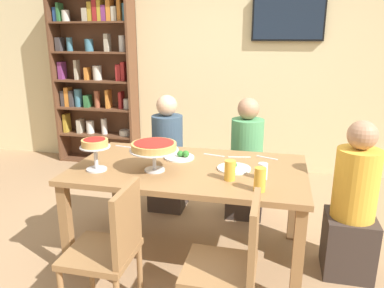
% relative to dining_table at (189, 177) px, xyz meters
% --- Properties ---
extents(ground_plane, '(12.00, 12.00, 0.00)m').
position_rel_dining_table_xyz_m(ground_plane, '(0.00, 0.00, -0.66)').
color(ground_plane, '#9E7A56').
extents(rear_partition, '(8.00, 0.12, 2.80)m').
position_rel_dining_table_xyz_m(rear_partition, '(0.00, 2.20, 0.74)').
color(rear_partition, beige).
rests_on(rear_partition, ground_plane).
extents(dining_table, '(1.73, 0.98, 0.74)m').
position_rel_dining_table_xyz_m(dining_table, '(0.00, 0.00, 0.00)').
color(dining_table, olive).
rests_on(dining_table, ground_plane).
extents(bookshelf, '(1.10, 0.30, 2.21)m').
position_rel_dining_table_xyz_m(bookshelf, '(-1.76, 2.01, 0.52)').
color(bookshelf, brown).
rests_on(bookshelf, ground_plane).
extents(television, '(0.83, 0.05, 0.49)m').
position_rel_dining_table_xyz_m(television, '(0.68, 2.11, 1.21)').
color(television, black).
extents(diner_head_east, '(0.34, 0.34, 1.15)m').
position_rel_dining_table_xyz_m(diner_head_east, '(1.18, 0.03, -0.17)').
color(diner_head_east, '#382D28').
rests_on(diner_head_east, ground_plane).
extents(diner_far_left, '(0.34, 0.34, 1.15)m').
position_rel_dining_table_xyz_m(diner_far_left, '(-0.40, 0.79, -0.17)').
color(diner_far_left, '#382D28').
rests_on(diner_far_left, ground_plane).
extents(diner_far_right, '(0.34, 0.34, 1.15)m').
position_rel_dining_table_xyz_m(diner_far_right, '(0.36, 0.80, -0.17)').
color(diner_far_right, '#382D28').
rests_on(diner_far_right, ground_plane).
extents(chair_near_left, '(0.40, 0.40, 0.87)m').
position_rel_dining_table_xyz_m(chair_near_left, '(-0.29, -0.77, -0.17)').
color(chair_near_left, olive).
rests_on(chair_near_left, ground_plane).
extents(chair_near_right, '(0.40, 0.40, 0.87)m').
position_rel_dining_table_xyz_m(chair_near_right, '(0.43, -0.77, -0.17)').
color(chair_near_right, olive).
rests_on(chair_near_right, ground_plane).
extents(deep_dish_pizza_stand, '(0.35, 0.35, 0.21)m').
position_rel_dining_table_xyz_m(deep_dish_pizza_stand, '(-0.22, -0.14, 0.26)').
color(deep_dish_pizza_stand, silver).
rests_on(deep_dish_pizza_stand, dining_table).
extents(personal_pizza_stand, '(0.22, 0.22, 0.24)m').
position_rel_dining_table_xyz_m(personal_pizza_stand, '(-0.64, -0.22, 0.26)').
color(personal_pizza_stand, silver).
rests_on(personal_pizza_stand, dining_table).
extents(salad_plate_near_diner, '(0.24, 0.24, 0.07)m').
position_rel_dining_table_xyz_m(salad_plate_near_diner, '(-0.11, 0.18, 0.10)').
color(salad_plate_near_diner, white).
rests_on(salad_plate_near_diner, dining_table).
extents(salad_plate_far_diner, '(0.25, 0.25, 0.06)m').
position_rel_dining_table_xyz_m(salad_plate_far_diner, '(0.34, 0.02, 0.09)').
color(salad_plate_far_diner, white).
rests_on(salad_plate_far_diner, dining_table).
extents(beer_glass_amber_tall, '(0.07, 0.07, 0.16)m').
position_rel_dining_table_xyz_m(beer_glass_amber_tall, '(0.54, -0.34, 0.16)').
color(beer_glass_amber_tall, gold).
rests_on(beer_glass_amber_tall, dining_table).
extents(beer_glass_amber_short, '(0.08, 0.08, 0.14)m').
position_rel_dining_table_xyz_m(beer_glass_amber_short, '(0.33, -0.19, 0.15)').
color(beer_glass_amber_short, gold).
rests_on(beer_glass_amber_short, dining_table).
extents(water_glass_clear_near, '(0.07, 0.07, 0.11)m').
position_rel_dining_table_xyz_m(water_glass_clear_near, '(0.55, -0.12, 0.14)').
color(water_glass_clear_near, white).
rests_on(water_glass_clear_near, dining_table).
extents(cutlery_fork_near, '(0.18, 0.05, 0.00)m').
position_rel_dining_table_xyz_m(cutlery_fork_near, '(0.14, 0.31, 0.08)').
color(cutlery_fork_near, silver).
rests_on(cutlery_fork_near, dining_table).
extents(cutlery_knife_near, '(0.17, 0.08, 0.00)m').
position_rel_dining_table_xyz_m(cutlery_knife_near, '(0.56, 0.34, 0.08)').
color(cutlery_knife_near, silver).
rests_on(cutlery_knife_near, dining_table).
extents(cutlery_fork_far, '(0.18, 0.05, 0.00)m').
position_rel_dining_table_xyz_m(cutlery_fork_far, '(-0.68, 0.38, 0.08)').
color(cutlery_fork_far, silver).
rests_on(cutlery_fork_far, dining_table).
extents(cutlery_knife_far, '(0.18, 0.05, 0.00)m').
position_rel_dining_table_xyz_m(cutlery_knife_far, '(0.35, 0.31, 0.08)').
color(cutlery_knife_far, silver).
rests_on(cutlery_knife_far, dining_table).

